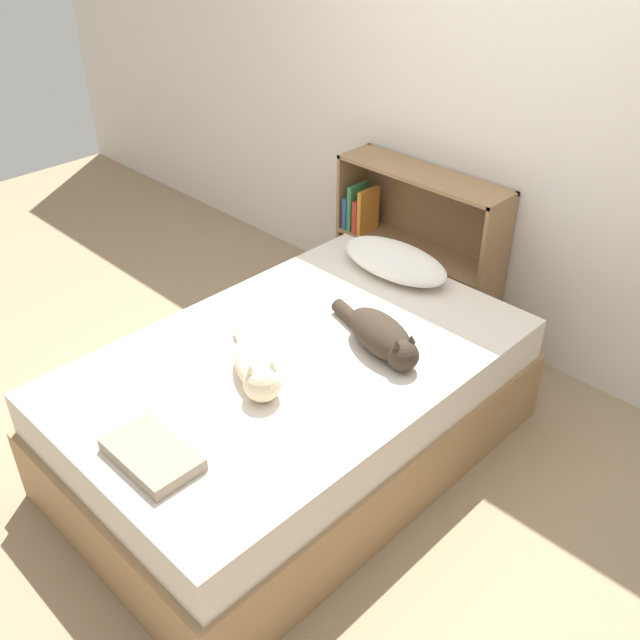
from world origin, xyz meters
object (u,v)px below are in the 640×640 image
object	(u,v)px
pillow	(395,261)
cat_light	(256,368)
bookshelf	(417,243)
bed	(296,406)
cat_dark	(382,336)

from	to	relation	value
pillow	cat_light	size ratio (longest dim) A/B	1.23
pillow	bookshelf	bearing A→B (deg)	115.10
bed	cat_dark	bearing A→B (deg)	48.81
pillow	bookshelf	xyz separation A→B (m)	(-0.22, 0.47, -0.16)
bed	cat_dark	size ratio (longest dim) A/B	3.57
pillow	cat_light	world-z (taller)	cat_light
cat_light	bookshelf	bearing A→B (deg)	132.67
pillow	cat_dark	bearing A→B (deg)	-54.87
cat_light	bookshelf	size ratio (longest dim) A/B	0.49
bed	bookshelf	size ratio (longest dim) A/B	2.01
pillow	bookshelf	distance (m)	0.55
bed	cat_dark	xyz separation A→B (m)	(0.24, 0.27, 0.35)
cat_dark	cat_light	bearing A→B (deg)	-97.88
cat_light	cat_dark	xyz separation A→B (m)	(0.21, 0.50, 0.01)
pillow	cat_dark	size ratio (longest dim) A/B	1.06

